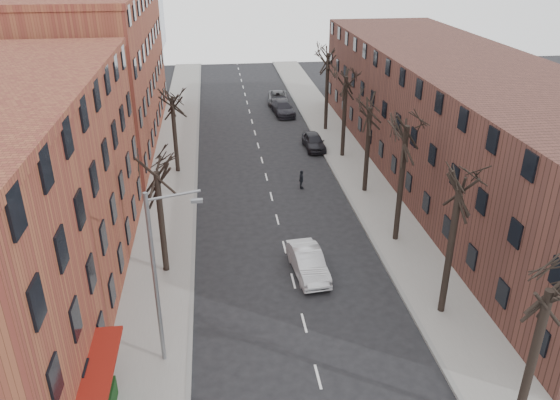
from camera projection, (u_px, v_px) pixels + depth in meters
name	position (u px, v px, depth m)	size (l,w,h in m)	color
sidewalk_left	(174.00, 167.00, 48.77)	(4.00, 90.00, 0.15)	gray
sidewalk_right	(349.00, 159.00, 50.55)	(4.00, 90.00, 0.15)	gray
building_left_far	(89.00, 71.00, 52.95)	(12.00, 28.00, 14.00)	brown
building_right	(461.00, 121.00, 44.84)	(12.00, 50.00, 10.00)	#4F2C24
tree_right_b	(440.00, 312.00, 29.95)	(5.20, 5.20, 10.80)	black
tree_right_c	(395.00, 240.00, 37.11)	(5.20, 5.20, 11.60)	black
tree_right_d	(364.00, 192.00, 44.28)	(5.20, 5.20, 10.00)	black
tree_right_e	(342.00, 157.00, 51.44)	(5.20, 5.20, 10.80)	black
tree_right_f	(325.00, 130.00, 58.60)	(5.20, 5.20, 11.60)	black
tree_left_a	(167.00, 271.00, 33.63)	(5.20, 5.20, 9.50)	black
tree_left_b	(178.00, 172.00, 47.96)	(5.20, 5.20, 9.50)	black
streetlight	(158.00, 273.00, 24.37)	(2.45, 0.22, 9.03)	slate
silver_sedan	(308.00, 262.00, 33.08)	(1.68, 4.83, 1.59)	#BBBDC2
parked_car_near	(314.00, 141.00, 52.98)	(1.81, 4.50, 1.53)	black
parked_car_mid	(283.00, 108.00, 63.43)	(2.13, 5.25, 1.52)	black
parked_car_far	(278.00, 97.00, 67.92)	(2.37, 5.15, 1.43)	#4F5056
pedestrian_crossing	(301.00, 180.00, 44.47)	(0.94, 0.39, 1.61)	black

